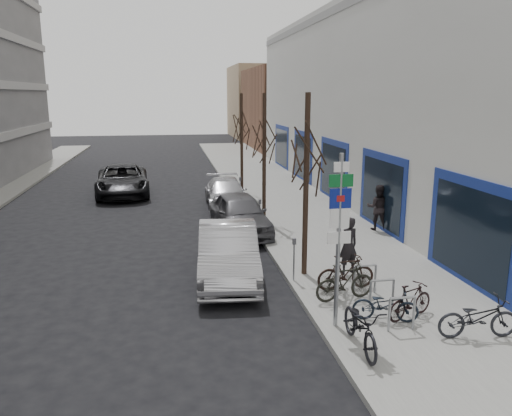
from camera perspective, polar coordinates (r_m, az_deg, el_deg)
name	(u,v)px	position (r m, az deg, el deg)	size (l,w,h in m)	color
ground	(234,340)	(11.73, -2.55, -14.79)	(120.00, 120.00, 0.00)	black
sidewalk_east	(307,221)	(21.79, 5.83, -1.46)	(5.00, 70.00, 0.15)	slate
commercial_building	(492,102)	(32.05, 25.39, 10.86)	(20.00, 32.00, 10.00)	#B7B7B2
brick_building_far	(309,109)	(52.32, 6.08, 11.21)	(12.00, 14.00, 8.00)	brown
tan_building_far	(281,102)	(66.97, 2.93, 12.04)	(13.00, 12.00, 9.00)	#937A5B
highway_sign_pole	(339,231)	(11.34, 9.46, -2.57)	(0.55, 0.10, 4.20)	gray
bike_rack	(382,291)	(12.96, 14.19, -9.22)	(0.66, 2.26, 0.83)	gray
tree_near	(307,142)	(14.41, 5.85, 7.47)	(1.80, 1.80, 5.50)	black
tree_mid	(264,128)	(20.73, 0.95, 9.16)	(1.80, 1.80, 5.50)	black
tree_far	(242,120)	(27.13, -1.67, 10.03)	(1.80, 1.80, 5.50)	black
meter_front	(294,255)	(14.48, 4.37, -5.39)	(0.10, 0.08, 1.27)	gray
meter_mid	(260,212)	(19.65, 0.45, -0.45)	(0.10, 0.08, 1.27)	gray
meter_back	(240,187)	(24.97, -1.82, 2.41)	(0.10, 0.08, 1.27)	gray
bike_near_left	(361,322)	(11.02, 11.89, -12.68)	(0.59, 1.94, 1.19)	black
bike_near_right	(411,301)	(12.74, 17.25, -10.08)	(0.44, 1.49, 0.90)	black
bike_mid_curb	(386,302)	(12.43, 14.59, -10.37)	(0.47, 1.55, 0.95)	black
bike_mid_inner	(345,281)	(13.38, 10.12, -8.26)	(0.50, 1.69, 1.03)	black
bike_far_curb	(478,314)	(12.28, 24.07, -11.02)	(0.55, 1.81, 1.11)	black
bike_far_inner	(346,272)	(14.09, 10.24, -7.21)	(0.50, 1.68, 1.02)	black
parked_car_front	(228,252)	(15.04, -3.22, -5.09)	(1.72, 4.93, 1.63)	#ADADB2
parked_car_mid	(240,214)	(19.86, -1.84, -0.66)	(1.89, 4.69, 1.60)	#4E4D52
parked_car_back	(226,193)	(24.57, -3.43, 1.70)	(1.94, 4.78, 1.39)	#9C9BA0
lane_car	(122,180)	(28.47, -15.02, 3.09)	(2.74, 5.94, 1.65)	black
pedestrian_near	(348,246)	(15.21, 10.49, -4.24)	(0.64, 0.42, 1.75)	black
pedestrian_far	(378,207)	(20.37, 13.76, 0.10)	(0.68, 0.46, 1.85)	black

